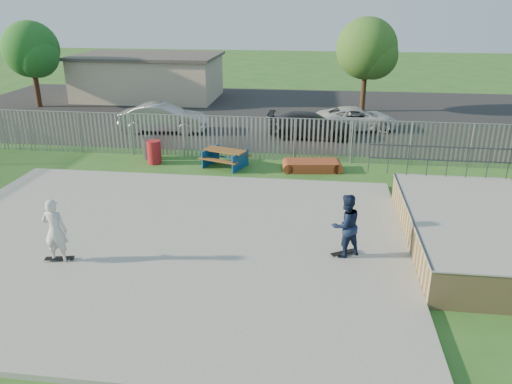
# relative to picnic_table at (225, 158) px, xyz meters

# --- Properties ---
(ground) EXTENTS (120.00, 120.00, 0.00)m
(ground) POSITION_rel_picnic_table_xyz_m (-0.60, -7.74, -0.40)
(ground) COLOR #2C6121
(ground) RESTS_ON ground
(concrete_slab) EXTENTS (15.00, 12.00, 0.15)m
(concrete_slab) POSITION_rel_picnic_table_xyz_m (-0.60, -7.74, -0.32)
(concrete_slab) COLOR gray
(concrete_slab) RESTS_ON ground
(quarter_pipe) EXTENTS (5.50, 7.05, 2.19)m
(quarter_pipe) POSITION_rel_picnic_table_xyz_m (8.90, -6.70, 0.16)
(quarter_pipe) COLOR tan
(quarter_pipe) RESTS_ON ground
(fence) EXTENTS (26.04, 16.02, 2.00)m
(fence) POSITION_rel_picnic_table_xyz_m (0.40, -3.15, 0.60)
(fence) COLOR gray
(fence) RESTS_ON ground
(picnic_table) EXTENTS (2.26, 2.06, 0.78)m
(picnic_table) POSITION_rel_picnic_table_xyz_m (0.00, 0.00, 0.00)
(picnic_table) COLOR brown
(picnic_table) RESTS_ON ground
(funbox) EXTENTS (2.27, 1.34, 0.43)m
(funbox) POSITION_rel_picnic_table_xyz_m (3.88, -0.05, -0.18)
(funbox) COLOR brown
(funbox) RESTS_ON ground
(trash_bin_red) EXTENTS (0.64, 0.64, 1.06)m
(trash_bin_red) POSITION_rel_picnic_table_xyz_m (-3.29, 0.05, 0.13)
(trash_bin_red) COLOR maroon
(trash_bin_red) RESTS_ON ground
(trash_bin_grey) EXTENTS (0.60, 0.60, 1.00)m
(trash_bin_grey) POSITION_rel_picnic_table_xyz_m (-3.74, 0.71, 0.10)
(trash_bin_grey) COLOR #272729
(trash_bin_grey) RESTS_ON ground
(parking_lot) EXTENTS (40.00, 18.00, 0.02)m
(parking_lot) POSITION_rel_picnic_table_xyz_m (-0.60, 11.26, -0.39)
(parking_lot) COLOR black
(parking_lot) RESTS_ON ground
(car_silver) EXTENTS (4.85, 1.94, 1.57)m
(car_silver) POSITION_rel_picnic_table_xyz_m (-4.55, 5.62, 0.41)
(car_silver) COLOR #9D9DA1
(car_silver) RESTS_ON parking_lot
(car_dark) EXTENTS (4.64, 1.96, 1.34)m
(car_dark) POSITION_rel_picnic_table_xyz_m (3.65, 5.42, 0.29)
(car_dark) COLOR black
(car_dark) RESTS_ON parking_lot
(car_white) EXTENTS (4.88, 2.85, 1.28)m
(car_white) POSITION_rel_picnic_table_xyz_m (6.22, 7.51, 0.26)
(car_white) COLOR silver
(car_white) RESTS_ON parking_lot
(building) EXTENTS (10.40, 6.40, 3.20)m
(building) POSITION_rel_picnic_table_xyz_m (-8.60, 15.26, 1.21)
(building) COLOR #C3B196
(building) RESTS_ON ground
(tree_left) EXTENTS (3.71, 3.71, 5.72)m
(tree_left) POSITION_rel_picnic_table_xyz_m (-15.18, 11.20, 3.45)
(tree_left) COLOR #42281A
(tree_left) RESTS_ON ground
(tree_mid) EXTENTS (3.89, 3.89, 6.00)m
(tree_mid) POSITION_rel_picnic_table_xyz_m (6.90, 12.56, 3.64)
(tree_mid) COLOR #402B19
(tree_mid) RESTS_ON ground
(skateboard_a) EXTENTS (0.79, 0.58, 0.08)m
(skateboard_a) POSITION_rel_picnic_table_xyz_m (4.97, -7.94, -0.21)
(skateboard_a) COLOR black
(skateboard_a) RESTS_ON concrete_slab
(skateboard_b) EXTENTS (0.82, 0.36, 0.08)m
(skateboard_b) POSITION_rel_picnic_table_xyz_m (-3.04, -9.30, -0.21)
(skateboard_b) COLOR black
(skateboard_b) RESTS_ON concrete_slab
(skater_navy) EXTENTS (1.14, 1.07, 1.86)m
(skater_navy) POSITION_rel_picnic_table_xyz_m (4.97, -7.94, 0.68)
(skater_navy) COLOR #131E3C
(skater_navy) RESTS_ON concrete_slab
(skater_white) EXTENTS (0.69, 0.47, 1.86)m
(skater_white) POSITION_rel_picnic_table_xyz_m (-3.04, -9.30, 0.68)
(skater_white) COLOR silver
(skater_white) RESTS_ON concrete_slab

